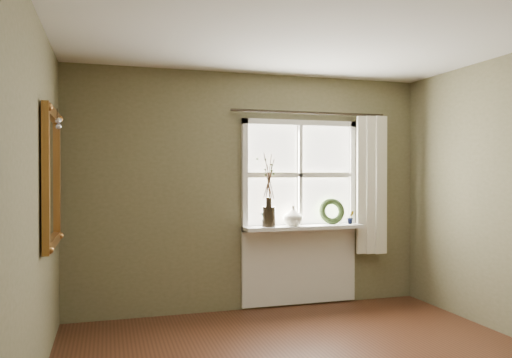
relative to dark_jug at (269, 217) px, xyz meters
The scene contains 14 objects.
ceiling 2.64m from the dark_jug, 93.86° to the right, with size 4.50×4.50×0.00m, color silver.
wall_back 0.36m from the dark_jug, 128.51° to the left, with size 4.00×0.10×2.60m, color #696545.
wall_left 3.06m from the dark_jug, 135.97° to the right, with size 0.10×4.50×2.60m, color #696545.
window_frame 0.62m from the dark_jug, 14.96° to the left, with size 1.36×0.06×1.24m.
window_sill 0.43m from the dark_jug, ahead, with size 1.36×0.26×0.04m, color white.
window_apron 0.71m from the dark_jug, 15.13° to the left, with size 1.36×0.04×0.88m, color white.
dark_jug is the anchor object (origin of this frame).
cream_vase 0.28m from the dark_jug, ahead, with size 0.21×0.21×0.22m, color beige.
wreath 0.77m from the dark_jug, ahead, with size 0.30×0.30×0.07m, color #2A3C1A.
potted_plant_left 0.06m from the dark_jug, behind, with size 0.09×0.06×0.16m, color #2A3C1A.
potted_plant_right 0.99m from the dark_jug, ahead, with size 0.08×0.07×0.15m, color #2A3C1A.
curtain 1.29m from the dark_jug, ahead, with size 0.36×0.12×1.59m, color white.
curtain_rod 1.26m from the dark_jug, ahead, with size 0.03×0.03×1.84m, color black.
gilt_mirror 2.34m from the dark_jug, 156.60° to the right, with size 0.10×0.92×1.10m.
Camera 1 is at (-1.54, -3.03, 1.50)m, focal length 35.00 mm.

